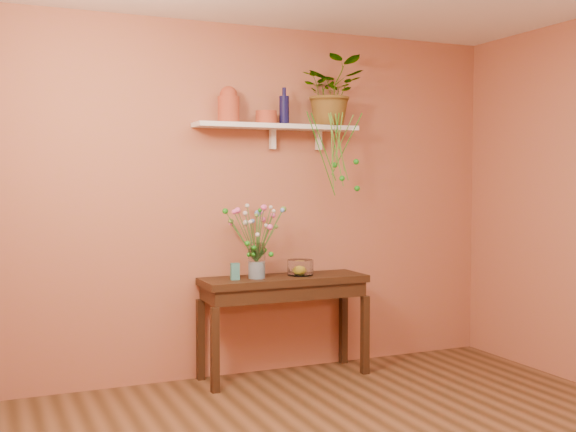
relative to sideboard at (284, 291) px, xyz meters
name	(u,v)px	position (x,y,z in m)	size (l,w,h in m)	color
room	(406,211)	(-0.06, -1.77, 0.69)	(4.04, 4.04, 2.70)	brown
sideboard	(284,291)	(0.00, 0.00, 0.00)	(1.28, 0.41, 0.78)	#321C10
wall_shelf	(278,127)	(0.00, 0.10, 1.25)	(1.30, 0.24, 0.19)	white
terracotta_jug	(229,105)	(-0.41, 0.10, 1.40)	(0.19, 0.19, 0.27)	#A1381E
terracotta_pot	(266,117)	(-0.11, 0.10, 1.32)	(0.16, 0.16, 0.10)	#A1381E
blue_bottle	(284,109)	(0.04, 0.09, 1.39)	(0.10, 0.10, 0.28)	#100F38
spider_plant	(332,92)	(0.44, 0.07, 1.54)	(0.48, 0.42, 0.53)	#1E7F18
plant_fronds	(342,161)	(0.45, -0.08, 1.00)	(0.49, 0.27, 0.63)	#1E7F18
glass_vase	(257,263)	(-0.23, -0.02, 0.23)	(0.13, 0.13, 0.27)	white
bouquet	(256,225)	(-0.24, -0.01, 0.51)	(0.48, 0.40, 0.43)	#386B28
glass_bowl	(300,268)	(0.14, 0.01, 0.17)	(0.20, 0.20, 0.12)	white
lemon	(300,270)	(0.14, 0.01, 0.15)	(0.07, 0.07, 0.07)	yellow
carton	(235,271)	(-0.40, -0.02, 0.17)	(0.06, 0.05, 0.12)	teal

